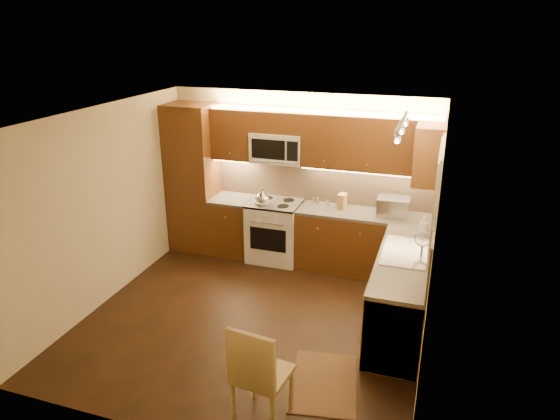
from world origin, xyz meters
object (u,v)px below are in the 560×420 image
(stove, at_px, (275,231))
(knife_block, at_px, (342,201))
(microwave, at_px, (278,147))
(sink, at_px, (406,247))
(kettle, at_px, (262,197))
(toaster_oven, at_px, (393,207))
(dining_chair, at_px, (263,371))
(soap_bottle, at_px, (424,225))

(stove, height_order, knife_block, knife_block)
(microwave, relative_size, sink, 0.88)
(sink, bearing_deg, microwave, 147.79)
(kettle, height_order, knife_block, kettle)
(toaster_oven, bearing_deg, dining_chair, -105.69)
(microwave, xyz_separation_m, sink, (2.00, -1.26, -0.74))
(stove, height_order, soap_bottle, soap_bottle)
(stove, relative_size, sink, 1.07)
(dining_chair, bearing_deg, toaster_oven, 84.72)
(sink, xyz_separation_m, knife_block, (-1.01, 1.22, 0.04))
(kettle, xyz_separation_m, soap_bottle, (2.29, -0.29, -0.04))
(microwave, relative_size, toaster_oven, 1.76)
(stove, relative_size, knife_block, 4.11)
(toaster_oven, xyz_separation_m, dining_chair, (-0.74, -3.27, -0.51))
(toaster_oven, bearing_deg, stove, 178.77)
(stove, bearing_deg, dining_chair, -73.12)
(stove, bearing_deg, kettle, -127.68)
(stove, bearing_deg, sink, -29.36)
(stove, xyz_separation_m, toaster_oven, (1.71, 0.05, 0.57))
(soap_bottle, relative_size, dining_chair, 0.21)
(stove, relative_size, soap_bottle, 4.21)
(microwave, distance_m, soap_bottle, 2.35)
(microwave, height_order, kettle, microwave)
(stove, bearing_deg, toaster_oven, 1.75)
(stove, distance_m, kettle, 0.63)
(dining_chair, bearing_deg, microwave, 113.67)
(stove, height_order, kettle, kettle)
(microwave, bearing_deg, soap_bottle, -15.48)
(stove, xyz_separation_m, kettle, (-0.14, -0.18, 0.58))
(stove, height_order, sink, sink)
(knife_block, bearing_deg, kettle, -157.49)
(sink, height_order, knife_block, knife_block)
(toaster_oven, bearing_deg, knife_block, 173.48)
(microwave, bearing_deg, sink, -32.21)
(knife_block, height_order, dining_chair, knife_block)
(stove, bearing_deg, microwave, 90.00)
(toaster_oven, bearing_deg, microwave, 174.25)
(kettle, height_order, dining_chair, kettle)
(stove, bearing_deg, knife_block, 5.62)
(dining_chair, bearing_deg, stove, 114.31)
(microwave, relative_size, kettle, 3.05)
(microwave, xyz_separation_m, kettle, (-0.14, -0.31, -0.68))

